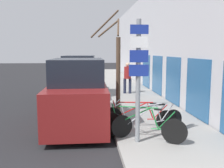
% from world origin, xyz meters
% --- Properties ---
extents(ground_plane, '(80.00, 80.00, 0.00)m').
position_xyz_m(ground_plane, '(0.00, 11.20, 0.00)').
color(ground_plane, black).
extents(sidewalk_curb, '(3.20, 32.00, 0.15)m').
position_xyz_m(sidewalk_curb, '(2.60, 14.00, 0.07)').
color(sidewalk_curb, gray).
rests_on(sidewalk_curb, ground).
extents(building_facade, '(0.23, 32.00, 6.50)m').
position_xyz_m(building_facade, '(4.35, 13.91, 3.22)').
color(building_facade, '#BCBCC1').
rests_on(building_facade, ground).
extents(signpost, '(0.52, 0.15, 3.26)m').
position_xyz_m(signpost, '(1.55, 3.25, 1.92)').
color(signpost, gray).
rests_on(signpost, sidewalk_curb).
extents(bicycle_0, '(2.17, 1.24, 0.95)m').
position_xyz_m(bicycle_0, '(1.70, 3.42, 0.55)').
color(bicycle_0, black).
rests_on(bicycle_0, sidewalk_curb).
extents(bicycle_1, '(2.31, 0.79, 0.90)m').
position_xyz_m(bicycle_1, '(2.01, 3.89, 0.54)').
color(bicycle_1, black).
rests_on(bicycle_1, sidewalk_curb).
extents(bicycle_2, '(2.22, 0.85, 0.88)m').
position_xyz_m(bicycle_2, '(1.84, 4.40, 0.53)').
color(bicycle_2, black).
rests_on(bicycle_2, sidewalk_curb).
extents(parked_car_0, '(2.15, 4.71, 2.34)m').
position_xyz_m(parked_car_0, '(-0.10, 5.50, 1.07)').
color(parked_car_0, maroon).
rests_on(parked_car_0, ground).
extents(parked_car_1, '(2.23, 4.71, 2.35)m').
position_xyz_m(parked_car_1, '(-0.19, 10.80, 1.06)').
color(parked_car_1, gray).
rests_on(parked_car_1, ground).
extents(pedestrian_near, '(0.46, 0.40, 1.78)m').
position_xyz_m(pedestrian_near, '(2.54, 11.00, 1.18)').
color(pedestrian_near, '#1E2338').
rests_on(pedestrian_near, sidewalk_curb).
extents(street_tree, '(1.15, 1.37, 4.00)m').
position_xyz_m(street_tree, '(1.37, 6.45, 1.94)').
color(street_tree, '#4C3828').
rests_on(street_tree, sidewalk_curb).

